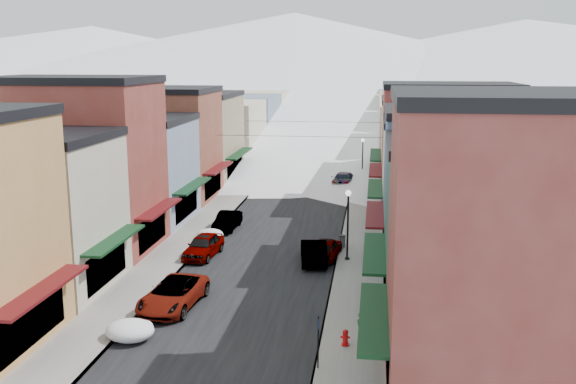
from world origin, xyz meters
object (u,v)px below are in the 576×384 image
(fire_hydrant, at_px, (345,338))
(trash_can, at_px, (342,241))
(car_dark_hatch, at_px, (227,221))
(car_white_suv, at_px, (173,294))
(car_silver_sedan, at_px, (203,246))
(streetlamp_near, at_px, (348,216))
(car_green_sedan, at_px, (313,251))

(fire_hydrant, xyz_separation_m, trash_can, (-1.01, 16.49, 0.08))
(trash_can, bearing_deg, car_dark_hatch, 156.27)
(car_white_suv, xyz_separation_m, trash_can, (8.79, 12.57, -0.19))
(car_silver_sedan, relative_size, streetlamp_near, 0.96)
(car_dark_hatch, bearing_deg, fire_hydrant, -60.45)
(streetlamp_near, bearing_deg, car_white_suv, -133.87)
(fire_hydrant, bearing_deg, car_green_sedan, 102.06)
(car_white_suv, bearing_deg, trash_can, 60.10)
(car_dark_hatch, height_order, car_green_sedan, car_green_sedan)
(car_dark_hatch, bearing_deg, car_silver_sedan, -87.58)
(car_silver_sedan, relative_size, fire_hydrant, 5.73)
(car_green_sedan, xyz_separation_m, trash_can, (1.79, 3.40, -0.20))
(car_silver_sedan, height_order, streetlamp_near, streetlamp_near)
(trash_can, distance_m, streetlamp_near, 3.95)
(car_dark_hatch, distance_m, car_green_sedan, 10.89)
(car_white_suv, height_order, trash_can, car_white_suv)
(car_silver_sedan, distance_m, car_dark_hatch, 7.40)
(car_white_suv, distance_m, car_silver_sedan, 9.41)
(car_silver_sedan, bearing_deg, streetlamp_near, 7.20)
(car_green_sedan, bearing_deg, car_dark_hatch, -51.96)
(trash_can, bearing_deg, fire_hydrant, -86.49)
(car_white_suv, distance_m, car_dark_hatch, 16.80)
(car_dark_hatch, bearing_deg, car_green_sedan, -41.86)
(car_white_suv, height_order, fire_hydrant, car_white_suv)
(fire_hydrant, relative_size, streetlamp_near, 0.17)
(car_dark_hatch, bearing_deg, trash_can, -21.28)
(car_white_suv, distance_m, car_green_sedan, 11.54)
(car_silver_sedan, bearing_deg, car_green_sedan, 4.12)
(car_white_suv, bearing_deg, car_dark_hatch, 97.77)
(car_white_suv, bearing_deg, car_green_sedan, 57.71)
(fire_hydrant, bearing_deg, streetlamp_near, 92.17)
(car_silver_sedan, bearing_deg, car_white_suv, -79.50)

